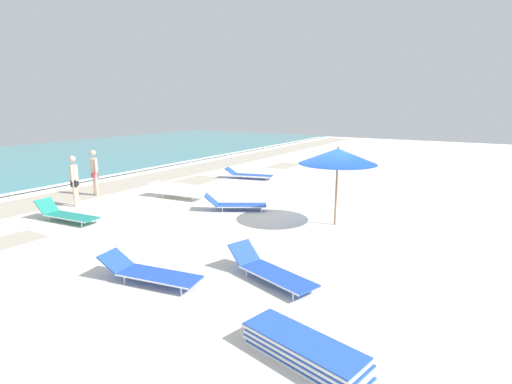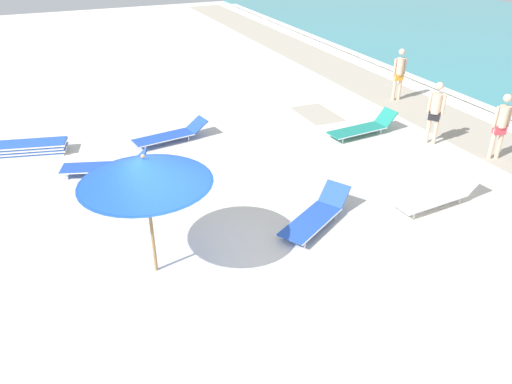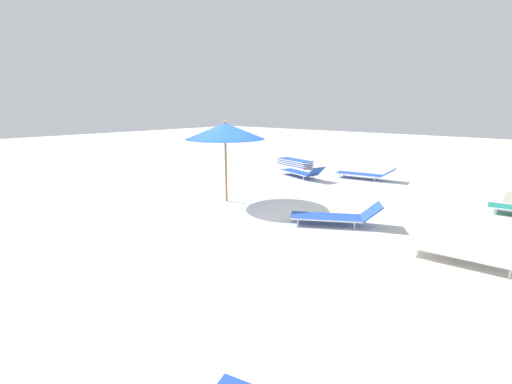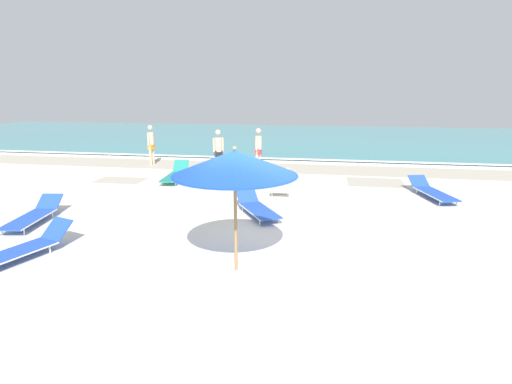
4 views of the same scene
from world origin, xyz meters
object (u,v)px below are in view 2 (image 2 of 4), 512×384
at_px(sun_lounger_under_umbrella, 316,215).
at_px(beachgoer_shoreline_child, 436,110).
at_px(sun_lounger_near_water_right, 105,166).
at_px(sun_lounger_mid_beach_pair_a, 363,127).
at_px(lounger_stack, 31,148).
at_px(beachgoer_wading_adult, 501,123).
at_px(sun_lounger_mid_beach_solo, 171,135).
at_px(beach_umbrella, 145,171).
at_px(beachgoer_strolling_adult, 399,71).
at_px(sun_lounger_beside_umbrella, 437,195).

relative_size(sun_lounger_under_umbrella, beachgoer_shoreline_child, 1.17).
distance_m(sun_lounger_near_water_right, beachgoer_shoreline_child, 8.90).
distance_m(sun_lounger_under_umbrella, sun_lounger_mid_beach_pair_a, 5.21).
height_order(lounger_stack, sun_lounger_under_umbrella, sun_lounger_under_umbrella).
xyz_separation_m(sun_lounger_mid_beach_pair_a, beachgoer_wading_adult, (2.76, 2.24, 0.78)).
height_order(sun_lounger_mid_beach_solo, beachgoer_shoreline_child, beachgoer_shoreline_child).
height_order(sun_lounger_under_umbrella, sun_lounger_mid_beach_pair_a, sun_lounger_mid_beach_pair_a).
bearing_deg(sun_lounger_mid_beach_pair_a, sun_lounger_near_water_right, -98.79).
bearing_deg(beachgoer_wading_adult, beachgoer_shoreline_child, -41.71).
relative_size(beach_umbrella, beachgoer_strolling_adult, 1.31).
bearing_deg(lounger_stack, beachgoer_strolling_adult, 102.01).
height_order(lounger_stack, sun_lounger_beside_umbrella, sun_lounger_beside_umbrella).
bearing_deg(sun_lounger_near_water_right, sun_lounger_beside_umbrella, 73.60).
distance_m(sun_lounger_beside_umbrella, sun_lounger_mid_beach_pair_a, 4.11).
xyz_separation_m(lounger_stack, beachgoer_strolling_adult, (0.26, 11.83, 0.84)).
distance_m(sun_lounger_near_water_right, sun_lounger_mid_beach_pair_a, 7.33).
relative_size(sun_lounger_mid_beach_pair_a, beachgoer_strolling_adult, 1.25).
bearing_deg(sun_lounger_mid_beach_pair_a, sun_lounger_mid_beach_solo, -113.61).
distance_m(sun_lounger_under_umbrella, sun_lounger_mid_beach_solo, 5.68).
bearing_deg(beachgoer_shoreline_child, beachgoer_strolling_adult, 120.67).
height_order(lounger_stack, beachgoer_strolling_adult, beachgoer_strolling_adult).
distance_m(sun_lounger_beside_umbrella, sun_lounger_mid_beach_solo, 7.35).
bearing_deg(sun_lounger_mid_beach_solo, beachgoer_strolling_adult, 83.58).
bearing_deg(beach_umbrella, lounger_stack, -163.25).
xyz_separation_m(sun_lounger_beside_umbrella, beachgoer_shoreline_child, (-2.73, 2.14, 0.79)).
xyz_separation_m(beachgoer_wading_adult, beachgoer_shoreline_child, (-1.46, -0.86, 0.00)).
xyz_separation_m(sun_lounger_near_water_right, sun_lounger_mid_beach_pair_a, (0.43, 7.32, 0.00)).
distance_m(beachgoer_wading_adult, beachgoer_shoreline_child, 1.70).
relative_size(beachgoer_shoreline_child, beachgoer_strolling_adult, 1.00).
distance_m(sun_lounger_under_umbrella, beachgoer_wading_adult, 6.03).
height_order(sun_lounger_under_umbrella, beachgoer_wading_adult, beachgoer_wading_adult).
bearing_deg(beachgoer_wading_adult, sun_lounger_under_umbrella, 26.80).
height_order(beach_umbrella, sun_lounger_near_water_right, beach_umbrella).
bearing_deg(beachgoer_shoreline_child, lounger_stack, -146.41).
bearing_deg(beach_umbrella, beachgoer_shoreline_child, 107.04).
bearing_deg(sun_lounger_beside_umbrella, beachgoer_shoreline_child, 137.13).
distance_m(lounger_stack, beachgoer_strolling_adult, 11.86).
bearing_deg(sun_lounger_mid_beach_solo, sun_lounger_beside_umbrella, 28.72).
distance_m(sun_lounger_near_water_right, beachgoer_wading_adult, 10.11).
xyz_separation_m(lounger_stack, sun_lounger_beside_umbrella, (6.47, 8.24, 0.05)).
bearing_deg(lounger_stack, sun_lounger_under_umbrella, 54.26).
height_order(sun_lounger_mid_beach_pair_a, beachgoer_strolling_adult, beachgoer_strolling_adult).
xyz_separation_m(beachgoer_wading_adult, beachgoer_strolling_adult, (-4.93, 0.59, 0.00)).
bearing_deg(beachgoer_strolling_adult, beachgoer_shoreline_child, 78.49).
bearing_deg(sun_lounger_mid_beach_solo, beachgoer_shoreline_child, 56.06).
distance_m(sun_lounger_beside_umbrella, beachgoer_strolling_adult, 7.22).
relative_size(lounger_stack, sun_lounger_near_water_right, 0.90).
xyz_separation_m(lounger_stack, beachgoer_shoreline_child, (3.74, 10.38, 0.84)).
relative_size(lounger_stack, sun_lounger_under_umbrella, 0.96).
bearing_deg(sun_lounger_mid_beach_solo, sun_lounger_under_umbrella, 7.26).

